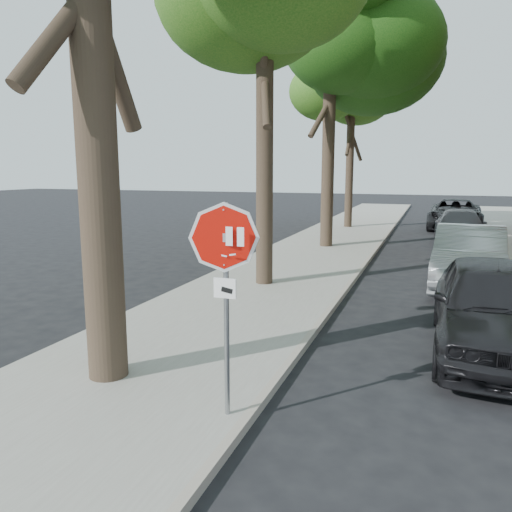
{
  "coord_description": "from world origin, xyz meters",
  "views": [
    {
      "loc": [
        1.56,
        -5.27,
        3.09
      ],
      "look_at": [
        -0.46,
        0.37,
        2.05
      ],
      "focal_mm": 35.0,
      "sensor_mm": 36.0,
      "label": 1
    }
  ],
  "objects_px": {
    "stop_sign": "(225,269)",
    "tree_far": "(352,87)",
    "car_a": "(494,307)",
    "car_b": "(469,257)",
    "car_c": "(460,227)",
    "tree_mid_b": "(331,35)",
    "car_d": "(455,214)"
  },
  "relations": [
    {
      "from": "stop_sign",
      "to": "car_c",
      "type": "xyz_separation_m",
      "value": [
        3.3,
        17.15,
        -1.24
      ]
    },
    {
      "from": "stop_sign",
      "to": "tree_mid_b",
      "type": "height_order",
      "value": "tree_mid_b"
    },
    {
      "from": "car_a",
      "to": "car_b",
      "type": "height_order",
      "value": "car_a"
    },
    {
      "from": "tree_mid_b",
      "to": "car_b",
      "type": "relative_size",
      "value": 2.12
    },
    {
      "from": "stop_sign",
      "to": "car_c",
      "type": "relative_size",
      "value": 0.54
    },
    {
      "from": "tree_far",
      "to": "tree_mid_b",
      "type": "bearing_deg",
      "value": -87.56
    },
    {
      "from": "stop_sign",
      "to": "car_a",
      "type": "height_order",
      "value": "stop_sign"
    },
    {
      "from": "tree_mid_b",
      "to": "car_c",
      "type": "relative_size",
      "value": 2.13
    },
    {
      "from": "car_b",
      "to": "car_c",
      "type": "height_order",
      "value": "car_b"
    },
    {
      "from": "tree_mid_b",
      "to": "car_b",
      "type": "bearing_deg",
      "value": -46.91
    },
    {
      "from": "car_a",
      "to": "car_b",
      "type": "bearing_deg",
      "value": 91.32
    },
    {
      "from": "tree_mid_b",
      "to": "car_d",
      "type": "relative_size",
      "value": 1.84
    },
    {
      "from": "tree_mid_b",
      "to": "car_c",
      "type": "distance_m",
      "value": 9.35
    },
    {
      "from": "stop_sign",
      "to": "tree_far",
      "type": "distance_m",
      "value": 21.88
    },
    {
      "from": "car_a",
      "to": "car_c",
      "type": "distance_m",
      "value": 13.39
    },
    {
      "from": "car_c",
      "to": "car_b",
      "type": "bearing_deg",
      "value": -91.28
    },
    {
      "from": "car_a",
      "to": "car_b",
      "type": "relative_size",
      "value": 0.97
    },
    {
      "from": "car_a",
      "to": "car_c",
      "type": "xyz_separation_m",
      "value": [
        0.0,
        13.39,
        -0.11
      ]
    },
    {
      "from": "car_c",
      "to": "car_d",
      "type": "distance_m",
      "value": 5.54
    },
    {
      "from": "tree_mid_b",
      "to": "tree_far",
      "type": "xyz_separation_m",
      "value": [
        -0.3,
        6.99,
        -0.78
      ]
    },
    {
      "from": "tree_far",
      "to": "car_a",
      "type": "bearing_deg",
      "value": -72.97
    },
    {
      "from": "car_a",
      "to": "car_b",
      "type": "xyz_separation_m",
      "value": [
        -0.1,
        5.12,
        -0.0
      ]
    },
    {
      "from": "stop_sign",
      "to": "tree_mid_b",
      "type": "xyz_separation_m",
      "value": [
        -1.72,
        14.15,
        6.05
      ]
    },
    {
      "from": "tree_mid_b",
      "to": "car_a",
      "type": "relative_size",
      "value": 2.18
    },
    {
      "from": "stop_sign",
      "to": "tree_far",
      "type": "xyz_separation_m",
      "value": [
        -2.02,
        21.14,
        5.26
      ]
    },
    {
      "from": "car_a",
      "to": "car_d",
      "type": "relative_size",
      "value": 0.85
    },
    {
      "from": "car_c",
      "to": "car_d",
      "type": "relative_size",
      "value": 0.86
    },
    {
      "from": "stop_sign",
      "to": "car_b",
      "type": "bearing_deg",
      "value": 70.2
    },
    {
      "from": "tree_far",
      "to": "car_b",
      "type": "bearing_deg",
      "value": -66.92
    },
    {
      "from": "tree_far",
      "to": "stop_sign",
      "type": "bearing_deg",
      "value": -84.54
    },
    {
      "from": "car_b",
      "to": "car_d",
      "type": "bearing_deg",
      "value": 93.07
    },
    {
      "from": "tree_far",
      "to": "car_b",
      "type": "height_order",
      "value": "tree_far"
    }
  ]
}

